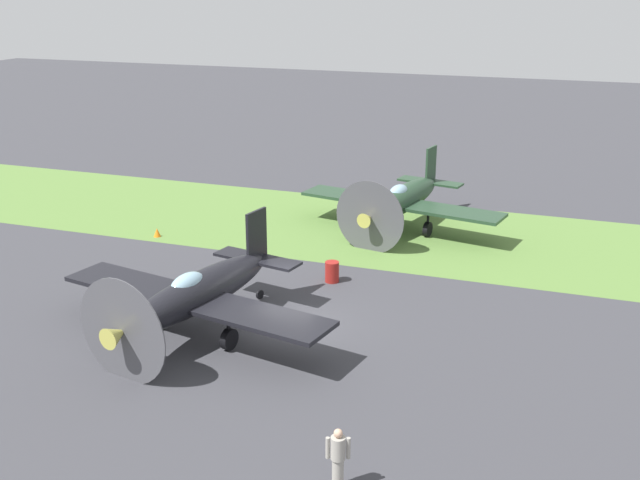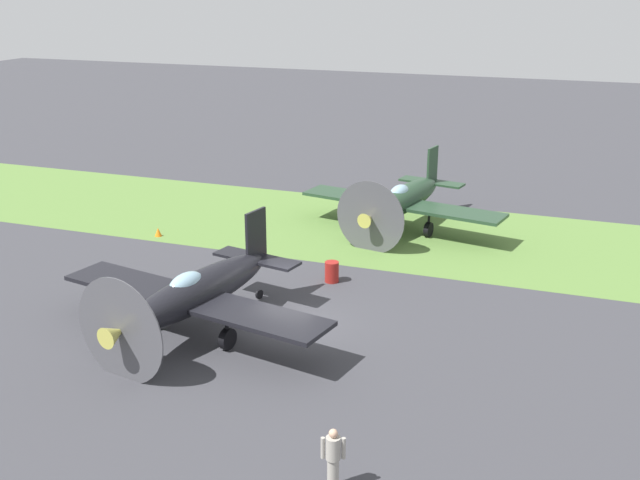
{
  "view_description": "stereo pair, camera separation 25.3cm",
  "coord_description": "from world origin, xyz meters",
  "px_view_note": "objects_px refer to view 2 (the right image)",
  "views": [
    {
      "loc": [
        -9.91,
        24.28,
        12.32
      ],
      "look_at": [
        0.64,
        -5.5,
        1.48
      ],
      "focal_mm": 42.78,
      "sensor_mm": 36.0,
      "label": 1
    },
    {
      "loc": [
        -10.15,
        24.19,
        12.32
      ],
      "look_at": [
        0.64,
        -5.5,
        1.48
      ],
      "focal_mm": 42.78,
      "sensor_mm": 36.0,
      "label": 2
    }
  ],
  "objects_px": {
    "ground_crew_chief": "(333,457)",
    "fuel_drum": "(332,272)",
    "airplane_lead": "(196,292)",
    "runway_marker_cone": "(158,232)",
    "airplane_wingman": "(403,200)"
  },
  "relations": [
    {
      "from": "fuel_drum",
      "to": "runway_marker_cone",
      "type": "xyz_separation_m",
      "value": [
        10.25,
        -2.78,
        -0.23
      ]
    },
    {
      "from": "airplane_wingman",
      "to": "fuel_drum",
      "type": "bearing_deg",
      "value": 93.45
    },
    {
      "from": "ground_crew_chief",
      "to": "fuel_drum",
      "type": "bearing_deg",
      "value": 91.14
    },
    {
      "from": "airplane_wingman",
      "to": "airplane_lead",
      "type": "bearing_deg",
      "value": 85.7
    },
    {
      "from": "airplane_lead",
      "to": "ground_crew_chief",
      "type": "bearing_deg",
      "value": 149.37
    },
    {
      "from": "fuel_drum",
      "to": "airplane_wingman",
      "type": "bearing_deg",
      "value": -97.67
    },
    {
      "from": "ground_crew_chief",
      "to": "runway_marker_cone",
      "type": "distance_m",
      "value": 21.89
    },
    {
      "from": "ground_crew_chief",
      "to": "runway_marker_cone",
      "type": "height_order",
      "value": "ground_crew_chief"
    },
    {
      "from": "airplane_wingman",
      "to": "ground_crew_chief",
      "type": "relative_size",
      "value": 6.29
    },
    {
      "from": "airplane_wingman",
      "to": "fuel_drum",
      "type": "relative_size",
      "value": 12.1
    },
    {
      "from": "airplane_lead",
      "to": "airplane_wingman",
      "type": "bearing_deg",
      "value": -94.18
    },
    {
      "from": "airplane_lead",
      "to": "ground_crew_chief",
      "type": "height_order",
      "value": "airplane_lead"
    },
    {
      "from": "airplane_wingman",
      "to": "ground_crew_chief",
      "type": "bearing_deg",
      "value": 110.56
    },
    {
      "from": "airplane_lead",
      "to": "fuel_drum",
      "type": "bearing_deg",
      "value": -103.05
    },
    {
      "from": "airplane_lead",
      "to": "runway_marker_cone",
      "type": "xyz_separation_m",
      "value": [
        7.33,
        -9.26,
        -1.43
      ]
    }
  ]
}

